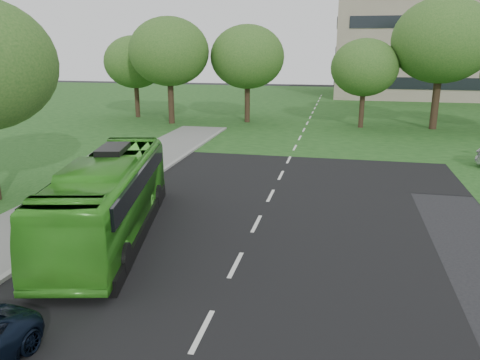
{
  "coord_description": "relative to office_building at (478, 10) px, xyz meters",
  "views": [
    {
      "loc": [
        3.28,
        -16.34,
        7.25
      ],
      "look_at": [
        -0.95,
        3.05,
        1.6
      ],
      "focal_mm": 35.0,
      "sensor_mm": 36.0,
      "label": 1
    }
  ],
  "objects": [
    {
      "name": "tree_park_a",
      "position": [
        -35.02,
        -34.87,
        -5.67
      ],
      "size": [
        7.57,
        7.57,
        10.07
      ],
      "color": "black",
      "rests_on": "ground"
    },
    {
      "name": "office_building",
      "position": [
        0.0,
        0.0,
        0.0
      ],
      "size": [
        40.1,
        20.1,
        25.0
      ],
      "color": "gray",
      "rests_on": "ground"
    },
    {
      "name": "street_surfaces",
      "position": [
        -22.34,
        -39.21,
        -12.47
      ],
      "size": [
        120.0,
        120.0,
        0.15
      ],
      "color": "black",
      "rests_on": "ground"
    },
    {
      "name": "tree_park_f",
      "position": [
        -40.1,
        -31.53,
        -6.75
      ],
      "size": [
        6.33,
        6.33,
        8.45
      ],
      "color": "black",
      "rests_on": "ground"
    },
    {
      "name": "tree_park_b",
      "position": [
        -27.91,
        -32.53,
        -6.17
      ],
      "size": [
        7.16,
        7.16,
        9.39
      ],
      "color": "black",
      "rests_on": "ground"
    },
    {
      "name": "tree_park_c",
      "position": [
        -16.89,
        -33.44,
        -7.04
      ],
      "size": [
        6.06,
        6.06,
        8.05
      ],
      "color": "black",
      "rests_on": "ground"
    },
    {
      "name": "tree_park_d",
      "position": [
        -10.45,
        -32.92,
        -4.71
      ],
      "size": [
        8.71,
        8.71,
        11.51
      ],
      "color": "black",
      "rests_on": "ground"
    },
    {
      "name": "bus",
      "position": [
        -27.46,
        -62.27,
        -10.93
      ],
      "size": [
        5.09,
        11.59,
        3.14
      ],
      "primitive_type": "imported",
      "rotation": [
        0.0,
        0.0,
        0.22
      ],
      "color": "green",
      "rests_on": "ground"
    },
    {
      "name": "ground",
      "position": [
        -21.96,
        -61.96,
        -12.5
      ],
      "size": [
        160.0,
        160.0,
        0.0
      ],
      "primitive_type": "plane",
      "color": "black",
      "rests_on": "ground"
    }
  ]
}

